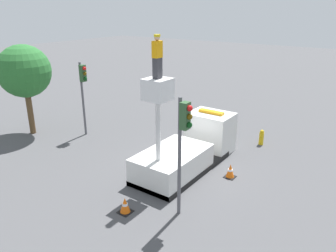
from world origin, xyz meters
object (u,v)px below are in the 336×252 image
traffic_light_pole (183,135)px  tree_left_bg (24,72)px  traffic_cone_rear (125,205)px  worker (157,57)px  traffic_cone_curbside (230,171)px  fire_hydrant (261,137)px  traffic_light_across (83,84)px  bucket_truck (189,149)px

traffic_light_pole → tree_left_bg: (1.86, 12.81, 0.63)m
traffic_cone_rear → worker: bearing=3.8°
traffic_light_pole → tree_left_bg: bearing=81.7°
worker → traffic_cone_curbside: 6.56m
worker → tree_left_bg: size_ratio=0.31×
traffic_light_pole → traffic_cone_rear: (-1.20, 1.92, -3.07)m
traffic_light_pole → traffic_cone_curbside: 4.94m
worker → traffic_cone_curbside: size_ratio=2.54×
fire_hydrant → tree_left_bg: size_ratio=0.16×
traffic_light_across → traffic_cone_rear: bearing=-122.3°
fire_hydrant → traffic_light_across: bearing=116.9°
fire_hydrant → traffic_cone_rear: 10.01m
traffic_light_across → tree_left_bg: (-1.85, 3.14, 0.73)m
worker → traffic_light_across: size_ratio=0.38×
fire_hydrant → traffic_cone_curbside: 4.76m
traffic_cone_curbside → tree_left_bg: bearing=98.8°
worker → traffic_light_pole: bearing=-120.8°
traffic_light_pole → traffic_cone_rear: bearing=121.9°
traffic_light_pole → traffic_cone_curbside: traffic_light_pole is taller
worker → traffic_cone_curbside: (2.63, -2.32, -5.54)m
bucket_truck → tree_left_bg: tree_left_bg is taller
traffic_light_across → traffic_cone_rear: 9.65m
traffic_light_pole → fire_hydrant: (8.63, -0.00, -2.93)m
bucket_truck → traffic_cone_curbside: size_ratio=9.63×
worker → fire_hydrant: bearing=-15.7°
worker → traffic_light_across: worker is taller
worker → traffic_cone_rear: size_ratio=2.65×
bucket_truck → fire_hydrant: (4.84, -2.08, -0.46)m
traffic_light_pole → worker: bearing=59.2°
traffic_cone_rear → traffic_cone_curbside: size_ratio=0.96×
traffic_light_pole → bucket_truck: bearing=28.8°
traffic_cone_curbside → tree_left_bg: 13.72m
traffic_cone_curbside → worker: bearing=138.6°
fire_hydrant → tree_left_bg: 14.92m
bucket_truck → traffic_cone_rear: size_ratio=10.08×
bucket_truck → tree_left_bg: size_ratio=1.17×
traffic_light_pole → fire_hydrant: traffic_light_pole is taller
traffic_light_pole → traffic_light_across: bearing=69.1°
worker → traffic_cone_rear: bearing=-176.2°
bucket_truck → tree_left_bg: bearing=100.2°
bucket_truck → traffic_light_across: bucket_truck is taller
fire_hydrant → traffic_cone_curbside: bearing=-177.1°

